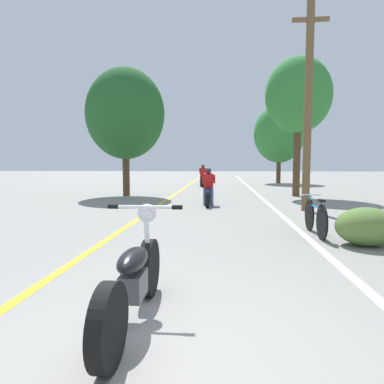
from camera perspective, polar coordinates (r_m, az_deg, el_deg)
The scene contains 12 objects.
ground_plane at distance 2.79m, azimuth -7.50°, elevation -27.69°, with size 120.00×120.00×0.00m, color gray.
lane_stripe_center at distance 15.26m, azimuth -3.45°, elevation -0.77°, with size 0.14×48.00×0.01m, color yellow.
lane_stripe_edge at distance 15.19m, azimuth 11.44°, elevation -0.89°, with size 0.14×48.00×0.01m, color white.
utility_pole at distance 11.44m, azimuth 18.79°, elevation 13.65°, with size 1.10×0.24×6.42m.
roadside_tree_right_near at distance 16.44m, azimuth 17.31°, elevation 15.05°, with size 2.91×2.62×6.18m.
roadside_tree_right_far at distance 26.40m, azimuth 14.34°, elevation 9.38°, with size 3.73×3.35×5.80m.
roadside_tree_left at distance 16.20m, azimuth -11.08°, elevation 12.64°, with size 3.58×3.22×5.79m.
roadside_bush at distance 6.98m, azimuth 27.10°, elevation -5.15°, with size 1.10×0.88×0.70m.
motorcycle_foreground at distance 3.35m, azimuth -9.56°, elevation -13.87°, with size 0.80×2.05×1.06m.
motorcycle_rider_lead at distance 12.18m, azimuth 2.74°, elevation 0.17°, with size 0.50×1.94×1.33m.
motorcycle_rider_far at distance 21.93m, azimuth 1.82°, elevation 2.31°, with size 0.50×2.08×1.40m.
bicycle_parked at distance 7.56m, azimuth 19.87°, elevation -3.98°, with size 0.44×1.66×0.82m.
Camera 1 is at (0.52, -2.29, 1.50)m, focal length 32.00 mm.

